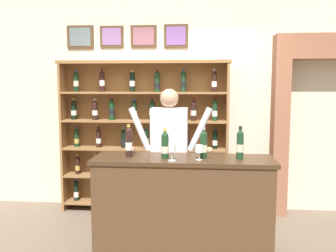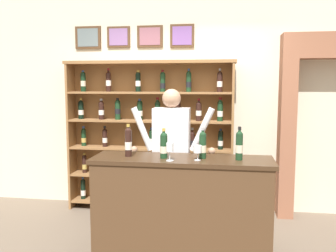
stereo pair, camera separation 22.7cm
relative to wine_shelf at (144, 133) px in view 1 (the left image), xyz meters
The scene contains 11 objects.
back_wall 0.68m from the wine_shelf, 32.30° to the left, with size 12.00×0.19×3.01m.
wine_shelf is the anchor object (origin of this frame).
archway_doorway 2.44m from the wine_shelf, ahead, with size 1.49×0.45×2.32m.
tasting_counter 1.54m from the wine_shelf, 65.94° to the right, with size 1.75×0.52×0.99m.
shopkeeper 0.86m from the wine_shelf, 62.03° to the right, with size 0.96×0.22×1.65m.
tasting_bottle_grappa 1.31m from the wine_shelf, 87.77° to the right, with size 0.07×0.07×0.32m.
tasting_bottle_vin_santo 1.40m from the wine_shelf, 72.97° to the right, with size 0.07×0.07×0.29m.
tasting_bottle_super_tuscan 1.52m from the wine_shelf, 58.99° to the right, with size 0.07×0.07×0.30m.
tasting_bottle_prosecco 1.73m from the wine_shelf, 49.50° to the right, with size 0.07×0.07×0.32m.
wine_glass_center 1.54m from the wine_shelf, 71.56° to the right, with size 0.07×0.07×0.17m.
wine_glass_spare 1.58m from the wine_shelf, 62.09° to the right, with size 0.08×0.08×0.14m.
Camera 1 is at (0.32, -3.53, 1.71)m, focal length 39.66 mm.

